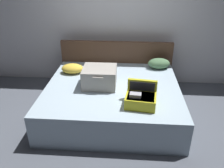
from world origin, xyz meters
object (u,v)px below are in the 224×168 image
(hard_case_large, at_px, (100,77))
(pillow_near_headboard, at_px, (159,63))
(hard_case_medium, at_px, (141,98))
(bed, at_px, (113,99))
(pillow_center_head, at_px, (72,68))

(hard_case_large, relative_size, pillow_near_headboard, 1.30)
(hard_case_medium, bearing_deg, bed, 135.26)
(hard_case_large, height_order, pillow_near_headboard, hard_case_large)
(hard_case_medium, relative_size, pillow_center_head, 1.16)
(hard_case_large, bearing_deg, pillow_near_headboard, 37.04)
(pillow_near_headboard, bearing_deg, hard_case_large, -142.38)
(bed, distance_m, pillow_center_head, 0.91)
(hard_case_large, xyz_separation_m, pillow_near_headboard, (0.99, 0.76, -0.06))
(pillow_center_head, bearing_deg, hard_case_medium, -40.04)
(hard_case_large, bearing_deg, hard_case_medium, -40.64)
(pillow_near_headboard, xyz_separation_m, pillow_center_head, (-1.52, -0.31, -0.01))
(hard_case_large, distance_m, hard_case_medium, 0.80)
(hard_case_medium, distance_m, pillow_near_headboard, 1.33)
(pillow_center_head, bearing_deg, bed, -30.70)
(hard_case_large, bearing_deg, bed, 2.80)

